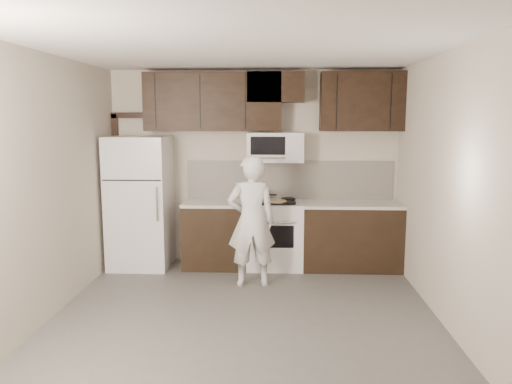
# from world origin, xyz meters

# --- Properties ---
(floor) EXTENTS (4.50, 4.50, 0.00)m
(floor) POSITION_xyz_m (0.00, 0.00, 0.00)
(floor) COLOR #53514E
(floor) RESTS_ON ground
(back_wall) EXTENTS (4.00, 0.00, 4.00)m
(back_wall) POSITION_xyz_m (0.00, 2.25, 1.35)
(back_wall) COLOR #BBB09F
(back_wall) RESTS_ON ground
(ceiling) EXTENTS (4.50, 4.50, 0.00)m
(ceiling) POSITION_xyz_m (0.00, 0.00, 2.70)
(ceiling) COLOR white
(ceiling) RESTS_ON back_wall
(counter_run) EXTENTS (2.95, 0.64, 0.91)m
(counter_run) POSITION_xyz_m (0.60, 1.94, 0.46)
(counter_run) COLOR black
(counter_run) RESTS_ON floor
(stove) EXTENTS (0.76, 0.66, 0.94)m
(stove) POSITION_xyz_m (0.30, 1.94, 0.46)
(stove) COLOR silver
(stove) RESTS_ON floor
(backsplash) EXTENTS (2.90, 0.02, 0.54)m
(backsplash) POSITION_xyz_m (0.50, 2.24, 1.18)
(backsplash) COLOR silver
(backsplash) RESTS_ON counter_run
(upper_cabinets) EXTENTS (3.48, 0.35, 0.78)m
(upper_cabinets) POSITION_xyz_m (0.21, 2.08, 2.28)
(upper_cabinets) COLOR black
(upper_cabinets) RESTS_ON back_wall
(microwave) EXTENTS (0.76, 0.42, 0.40)m
(microwave) POSITION_xyz_m (0.30, 2.06, 1.65)
(microwave) COLOR silver
(microwave) RESTS_ON upper_cabinets
(refrigerator) EXTENTS (0.80, 0.76, 1.80)m
(refrigerator) POSITION_xyz_m (-1.55, 1.89, 0.90)
(refrigerator) COLOR silver
(refrigerator) RESTS_ON floor
(door_trim) EXTENTS (0.50, 0.08, 2.12)m
(door_trim) POSITION_xyz_m (-1.92, 2.21, 1.25)
(door_trim) COLOR black
(door_trim) RESTS_ON floor
(saucepan) EXTENTS (0.29, 0.19, 0.17)m
(saucepan) POSITION_xyz_m (0.12, 2.09, 0.98)
(saucepan) COLOR silver
(saucepan) RESTS_ON stove
(baking_tray) EXTENTS (0.41, 0.31, 0.02)m
(baking_tray) POSITION_xyz_m (0.32, 1.83, 0.92)
(baking_tray) COLOR black
(baking_tray) RESTS_ON counter_run
(pizza) EXTENTS (0.28, 0.28, 0.02)m
(pizza) POSITION_xyz_m (0.32, 1.83, 0.94)
(pizza) COLOR tan
(pizza) RESTS_ON baking_tray
(person) EXTENTS (0.64, 0.47, 1.61)m
(person) POSITION_xyz_m (0.02, 1.17, 0.81)
(person) COLOR silver
(person) RESTS_ON floor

